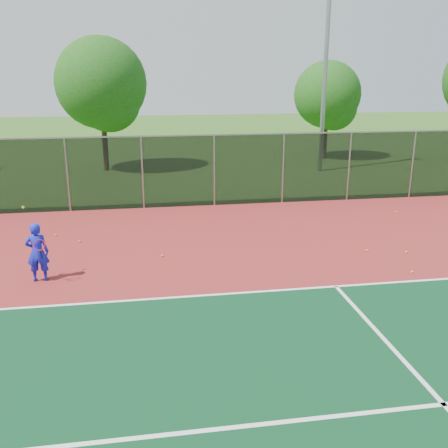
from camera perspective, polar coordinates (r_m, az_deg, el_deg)
name	(u,v)px	position (r m, az deg, el deg)	size (l,w,h in m)	color
ground	(297,354)	(10.61, 8.34, -14.47)	(120.00, 120.00, 0.00)	#2B5A19
court_apron	(272,309)	(12.28, 5.56, -9.68)	(30.00, 20.00, 0.02)	maroon
court_lines	(440,400)	(9.94, 23.44, -17.97)	(22.10, 13.05, 0.00)	white
fence_back	(214,170)	(21.17, -1.12, 6.23)	(30.00, 0.06, 3.03)	black
tennis_player	(37,252)	(14.40, -20.55, -3.03)	(0.61, 0.62, 2.10)	#161ED3
practice_ball_1	(80,241)	(17.49, -16.16, -1.87)	(0.07, 0.07, 0.07)	#ABD018
practice_ball_2	(367,250)	(16.56, 16.00, -2.93)	(0.07, 0.07, 0.07)	#ABD018
practice_ball_3	(396,212)	(21.48, 19.06, 1.32)	(0.07, 0.07, 0.07)	#ABD018
practice_ball_4	(412,272)	(15.23, 20.68, -5.14)	(0.07, 0.07, 0.07)	#ABD018
practice_ball_5	(56,235)	(18.37, -18.69, -1.21)	(0.07, 0.07, 0.07)	#ABD018
practice_ball_6	(162,256)	(15.58, -7.09, -3.63)	(0.07, 0.07, 0.07)	#ABD018
practice_ball_7	(407,252)	(16.82, 20.13, -3.02)	(0.07, 0.07, 0.07)	#ABD018
floodlight_n	(326,51)	(29.28, 11.62, 18.78)	(0.90, 0.40, 11.66)	gray
tree_back_left	(103,87)	(29.63, -13.68, 14.92)	(5.09, 5.09, 7.47)	#352213
tree_back_mid	(329,98)	(33.72, 11.91, 13.94)	(4.27, 4.27, 6.27)	#352213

